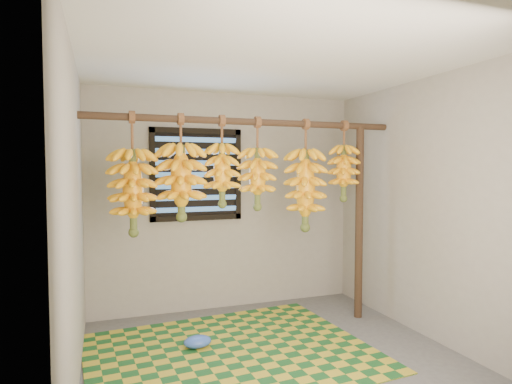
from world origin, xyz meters
name	(u,v)px	position (x,y,z in m)	size (l,w,h in m)	color
floor	(279,363)	(0.00, 0.00, -0.01)	(3.00, 3.00, 0.01)	#4D4D4D
ceiling	(280,60)	(0.00, 0.00, 2.40)	(3.00, 3.00, 0.01)	silver
wall_back	(227,201)	(0.00, 1.50, 1.20)	(3.00, 0.01, 2.40)	gray
wall_left	(73,222)	(-1.50, 0.00, 1.20)	(0.01, 3.00, 2.40)	gray
wall_right	(432,208)	(1.50, 0.00, 1.20)	(0.01, 3.00, 2.40)	gray
window	(197,175)	(-0.35, 1.48, 1.50)	(1.00, 0.04, 1.00)	black
hanging_pole	(251,122)	(0.00, 0.70, 2.00)	(0.06, 0.06, 3.00)	#3E291C
support_post	(359,223)	(1.20, 0.70, 1.00)	(0.08, 0.08, 2.00)	#3E291C
woven_mat	(231,353)	(-0.31, 0.30, 0.01)	(2.32, 1.86, 0.01)	#164C1E
plastic_bag	(198,342)	(-0.56, 0.49, 0.06)	(0.25, 0.18, 0.10)	#3156B7
banana_bunch_a	(133,192)	(-1.07, 0.70, 1.36)	(0.38, 0.38, 1.06)	brown
banana_bunch_b	(181,182)	(-0.65, 0.70, 1.44)	(0.42, 0.42, 0.94)	brown
banana_bunch_c	(222,175)	(-0.28, 0.70, 1.51)	(0.31, 0.31, 0.83)	brown
banana_bunch_d	(257,178)	(0.07, 0.70, 1.47)	(0.34, 0.34, 0.87)	brown
banana_bunch_e	(305,190)	(0.57, 0.70, 1.36)	(0.37, 0.37, 1.09)	brown
banana_bunch_f	(344,173)	(1.01, 0.70, 1.52)	(0.28, 0.28, 0.81)	brown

